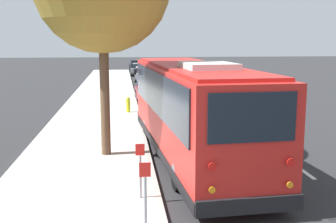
% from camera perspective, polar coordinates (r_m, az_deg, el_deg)
% --- Properties ---
extents(ground_plane, '(160.00, 160.00, 0.00)m').
position_cam_1_polar(ground_plane, '(13.95, 3.75, -6.73)').
color(ground_plane, '#28282B').
extents(sidewalk_slab, '(80.00, 4.18, 0.15)m').
position_cam_1_polar(sidewalk_slab, '(13.79, -11.60, -6.79)').
color(sidewalk_slab, '#B2AFA8').
rests_on(sidewalk_slab, ground).
extents(curb_strip, '(80.00, 0.14, 0.15)m').
position_cam_1_polar(curb_strip, '(13.75, -2.54, -6.64)').
color(curb_strip, '#9D9A94').
rests_on(curb_strip, ground).
extents(shuttle_bus, '(11.13, 3.35, 3.31)m').
position_cam_1_polar(shuttle_bus, '(14.04, 3.18, 0.79)').
color(shuttle_bus, red).
rests_on(shuttle_bus, ground).
extents(parked_sedan_maroon, '(4.63, 1.87, 1.30)m').
position_cam_1_polar(parked_sedan_maroon, '(26.72, -2.39, 2.57)').
color(parked_sedan_maroon, maroon).
rests_on(parked_sedan_maroon, ground).
extents(parked_sedan_navy, '(4.69, 1.85, 1.28)m').
position_cam_1_polar(parked_sedan_navy, '(33.02, -2.57, 3.94)').
color(parked_sedan_navy, '#19234C').
rests_on(parked_sedan_navy, ground).
extents(parked_sedan_silver, '(4.31, 1.90, 1.33)m').
position_cam_1_polar(parked_sedan_silver, '(40.31, -3.28, 5.04)').
color(parked_sedan_silver, '#A8AAAF').
rests_on(parked_sedan_silver, ground).
extents(parked_sedan_gray, '(4.66, 2.09, 1.30)m').
position_cam_1_polar(parked_sedan_gray, '(47.11, -3.89, 5.70)').
color(parked_sedan_gray, slate).
rests_on(parked_sedan_gray, ground).
extents(parked_sedan_black, '(4.52, 1.84, 1.33)m').
position_cam_1_polar(parked_sedan_black, '(53.00, -4.27, 6.17)').
color(parked_sedan_black, black).
rests_on(parked_sedan_black, ground).
extents(sign_post_near, '(0.06, 0.22, 1.51)m').
position_cam_1_polar(sign_post_near, '(8.26, -3.11, -11.79)').
color(sign_post_near, gray).
rests_on(sign_post_near, sidewalk_slab).
extents(sign_post_far, '(0.06, 0.22, 1.34)m').
position_cam_1_polar(sign_post_far, '(10.26, -3.78, -7.92)').
color(sign_post_far, gray).
rests_on(sign_post_far, sidewalk_slab).
extents(fire_hydrant, '(0.22, 0.22, 0.81)m').
position_cam_1_polar(fire_hydrant, '(22.25, -5.42, 0.94)').
color(fire_hydrant, gold).
rests_on(fire_hydrant, sidewalk_slab).
extents(lane_stripe_mid, '(2.40, 0.14, 0.01)m').
position_cam_1_polar(lane_stripe_mid, '(13.92, 17.16, -7.18)').
color(lane_stripe_mid, silver).
rests_on(lane_stripe_mid, ground).
extents(lane_stripe_ahead, '(2.40, 0.14, 0.01)m').
position_cam_1_polar(lane_stripe_ahead, '(19.39, 10.15, -2.14)').
color(lane_stripe_ahead, silver).
rests_on(lane_stripe_ahead, ground).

